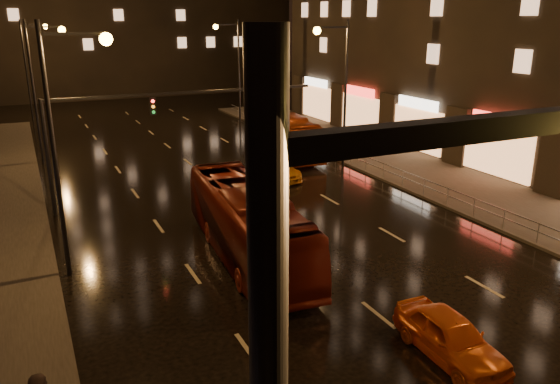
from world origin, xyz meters
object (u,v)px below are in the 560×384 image
taxi_far (274,168)px  bus_curb (282,134)px  bus_red (247,223)px  taxi_near (450,337)px

taxi_far → bus_curb: bearing=54.0°
bus_red → taxi_far: (6.30, 10.89, -0.91)m
taxi_far → taxi_near: bearing=-106.2°
taxi_near → bus_red: bearing=108.5°
bus_red → taxi_far: bus_red is taller
bus_red → bus_curb: size_ratio=1.02×
bus_red → bus_curb: 19.48m
bus_curb → taxi_far: size_ratio=2.39×
taxi_near → taxi_far: taxi_near is taller
bus_red → bus_curb: bearing=65.1°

